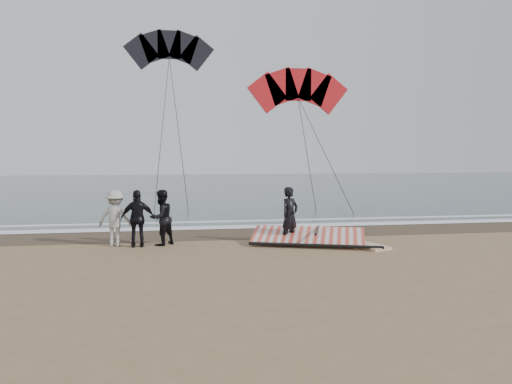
{
  "coord_description": "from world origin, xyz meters",
  "views": [
    {
      "loc": [
        -3.7,
        -13.24,
        2.82
      ],
      "look_at": [
        -0.97,
        3.0,
        1.6
      ],
      "focal_mm": 35.0,
      "sensor_mm": 36.0,
      "label": 1
    }
  ],
  "objects_px": {
    "board_white": "(358,243)",
    "man_main": "(290,215)",
    "sail_rig": "(305,238)",
    "board_cream": "(284,236)"
  },
  "relations": [
    {
      "from": "man_main",
      "to": "sail_rig",
      "type": "height_order",
      "value": "man_main"
    },
    {
      "from": "man_main",
      "to": "board_white",
      "type": "distance_m",
      "value": 2.31
    },
    {
      "from": "man_main",
      "to": "board_cream",
      "type": "xyz_separation_m",
      "value": [
        0.05,
        1.13,
        -0.85
      ]
    },
    {
      "from": "man_main",
      "to": "board_white",
      "type": "bearing_deg",
      "value": -49.14
    },
    {
      "from": "man_main",
      "to": "sail_rig",
      "type": "xyz_separation_m",
      "value": [
        0.47,
        -0.1,
        -0.71
      ]
    },
    {
      "from": "board_cream",
      "to": "board_white",
      "type": "bearing_deg",
      "value": -17.66
    },
    {
      "from": "board_white",
      "to": "man_main",
      "type": "bearing_deg",
      "value": 145.07
    },
    {
      "from": "board_white",
      "to": "board_cream",
      "type": "height_order",
      "value": "board_cream"
    },
    {
      "from": "man_main",
      "to": "board_cream",
      "type": "bearing_deg",
      "value": 54.26
    },
    {
      "from": "board_white",
      "to": "sail_rig",
      "type": "height_order",
      "value": "sail_rig"
    }
  ]
}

